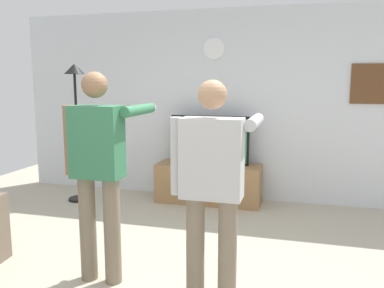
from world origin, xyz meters
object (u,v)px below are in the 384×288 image
tv_stand (209,183)px  person_standing_nearer_couch (212,180)px  framed_picture (376,84)px  floor_lamp (76,104)px  wall_clock (214,49)px  television (210,140)px  person_standing_nearer_lamp (98,165)px

tv_stand → person_standing_nearer_couch: (0.60, -2.54, 0.70)m
framed_picture → floor_lamp: (-3.95, -0.68, -0.28)m
floor_lamp → person_standing_nearer_couch: (2.42, -2.16, -0.41)m
framed_picture → person_standing_nearer_couch: bearing=-118.3°
floor_lamp → person_standing_nearer_couch: size_ratio=1.14×
tv_stand → floor_lamp: 2.16m
wall_clock → floor_lamp: bearing=-159.6°
television → wall_clock: 1.29m
person_standing_nearer_lamp → person_standing_nearer_couch: bearing=-6.8°
tv_stand → television: size_ratio=1.32×
wall_clock → floor_lamp: 2.08m
wall_clock → person_standing_nearer_lamp: (-0.38, -2.71, -1.14)m
floor_lamp → framed_picture: bearing=9.8°
wall_clock → person_standing_nearer_couch: 3.12m
tv_stand → person_standing_nearer_couch: size_ratio=0.86×
framed_picture → person_standing_nearer_lamp: size_ratio=0.35×
floor_lamp → wall_clock: bearing=20.4°
tv_stand → floor_lamp: bearing=-168.0°
framed_picture → person_standing_nearer_lamp: 3.76m
floor_lamp → tv_stand: bearing=12.0°
television → person_standing_nearer_lamp: size_ratio=0.62×
tv_stand → framed_picture: 2.56m
framed_picture → person_standing_nearer_lamp: framed_picture is taller
tv_stand → person_standing_nearer_lamp: (-0.38, -2.42, 0.73)m
television → wall_clock: wall_clock is taller
person_standing_nearer_lamp → tv_stand: bearing=81.0°
tv_stand → wall_clock: (-0.00, 0.29, 1.88)m
wall_clock → person_standing_nearer_couch: size_ratio=0.18×
television → person_standing_nearer_couch: size_ratio=0.65×
floor_lamp → person_standing_nearer_couch: 3.27m
wall_clock → floor_lamp: (-1.82, -0.68, -0.77)m
framed_picture → floor_lamp: size_ratio=0.32×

